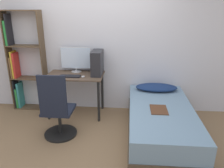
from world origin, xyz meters
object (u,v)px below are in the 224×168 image
object	(u,v)px
keyboard	(70,76)
bed	(160,122)
office_chair	(58,114)
bookshelf	(21,65)
pc_tower	(97,63)
monitor	(76,59)

from	to	relation	value
keyboard	bed	bearing A→B (deg)	-19.68
office_chair	bed	size ratio (longest dim) A/B	0.54
bookshelf	pc_tower	xyz separation A→B (m)	(1.46, -0.12, 0.11)
bed	pc_tower	distance (m)	1.47
bed	monitor	world-z (taller)	monitor
bed	keyboard	world-z (taller)	keyboard
monitor	pc_tower	size ratio (longest dim) A/B	1.31
monitor	keyboard	world-z (taller)	monitor
office_chair	bookshelf	bearing A→B (deg)	134.99
office_chair	bed	distance (m)	1.55
pc_tower	monitor	bearing A→B (deg)	162.82
office_chair	monitor	xyz separation A→B (m)	(0.07, 0.98, 0.61)
monitor	pc_tower	distance (m)	0.43
office_chair	keyboard	bearing A→B (deg)	86.95
keyboard	bookshelf	bearing A→B (deg)	163.12
bookshelf	monitor	bearing A→B (deg)	0.66
monitor	bed	bearing A→B (deg)	-30.26
keyboard	pc_tower	world-z (taller)	pc_tower
bed	monitor	bearing A→B (deg)	149.74
pc_tower	bed	bearing A→B (deg)	-34.63
office_chair	bed	world-z (taller)	office_chair
bed	monitor	size ratio (longest dim) A/B	3.42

